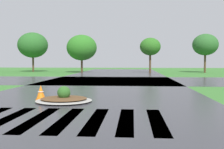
{
  "coord_description": "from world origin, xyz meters",
  "views": [
    {
      "loc": [
        1.99,
        -2.54,
        1.79
      ],
      "look_at": [
        0.89,
        11.56,
        1.03
      ],
      "focal_mm": 43.18,
      "sensor_mm": 36.0,
      "label": 1
    }
  ],
  "objects": [
    {
      "name": "traffic_cone",
      "position": [
        -2.16,
        9.26,
        0.32
      ],
      "size": [
        0.42,
        0.42,
        0.66
      ],
      "color": "orange",
      "rests_on": "ground"
    },
    {
      "name": "crosswalk_stripes",
      "position": [
        0.0,
        5.35,
        0.0
      ],
      "size": [
        5.85,
        3.58,
        0.01
      ],
      "color": "white",
      "rests_on": "ground"
    },
    {
      "name": "asphalt_cross_road",
      "position": [
        0.0,
        20.88,
        0.0
      ],
      "size": [
        90.0,
        10.09,
        0.01
      ],
      "primitive_type": "cube",
      "color": "#35353A",
      "rests_on": "ground"
    },
    {
      "name": "asphalt_roadway",
      "position": [
        0.0,
        10.0,
        0.0
      ],
      "size": [
        11.22,
        80.0,
        0.01
      ],
      "primitive_type": "cube",
      "color": "#35353A",
      "rests_on": "ground"
    },
    {
      "name": "median_island",
      "position": [
        -0.95,
        8.7,
        0.14
      ],
      "size": [
        2.41,
        2.29,
        0.68
      ],
      "color": "#9E9B93",
      "rests_on": "ground"
    },
    {
      "name": "background_treeline",
      "position": [
        -9.15,
        36.15,
        3.94
      ],
      "size": [
        38.28,
        6.4,
        6.17
      ],
      "color": "#4C3823",
      "rests_on": "ground"
    }
  ]
}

